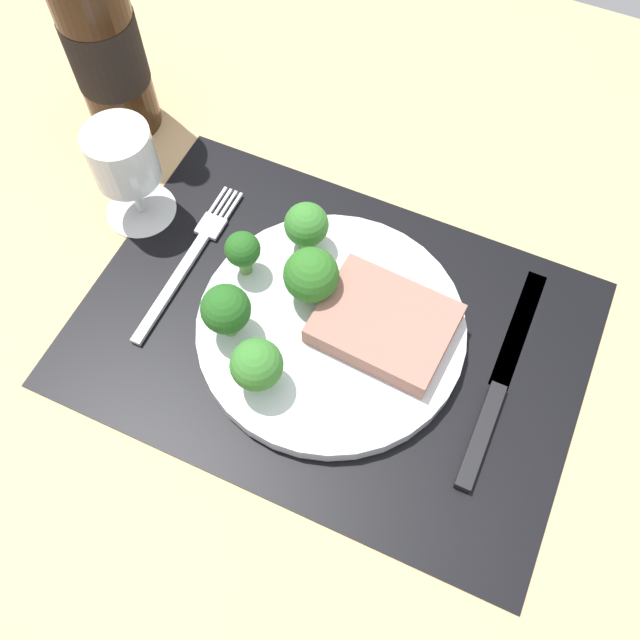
# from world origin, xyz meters

# --- Properties ---
(ground_plane) EXTENTS (1.40, 1.10, 0.03)m
(ground_plane) POSITION_xyz_m (0.00, 0.00, -0.01)
(ground_plane) COLOR tan
(placemat) EXTENTS (0.46, 0.32, 0.00)m
(placemat) POSITION_xyz_m (0.00, 0.00, 0.00)
(placemat) COLOR black
(placemat) RESTS_ON ground_plane
(plate) EXTENTS (0.24, 0.24, 0.02)m
(plate) POSITION_xyz_m (0.00, 0.00, 0.01)
(plate) COLOR silver
(plate) RESTS_ON placemat
(steak) EXTENTS (0.12, 0.10, 0.02)m
(steak) POSITION_xyz_m (0.04, 0.01, 0.03)
(steak) COLOR #9E6B5B
(steak) RESTS_ON plate
(broccoli_center) EXTENTS (0.05, 0.05, 0.06)m
(broccoli_center) POSITION_xyz_m (-0.03, 0.02, 0.05)
(broccoli_center) COLOR #6B994C
(broccoli_center) RESTS_ON plate
(broccoli_front_edge) EXTENTS (0.04, 0.04, 0.06)m
(broccoli_front_edge) POSITION_xyz_m (-0.08, -0.04, 0.06)
(broccoli_front_edge) COLOR #6B994C
(broccoli_front_edge) RESTS_ON plate
(broccoli_near_fork) EXTENTS (0.04, 0.04, 0.05)m
(broccoli_near_fork) POSITION_xyz_m (-0.06, 0.07, 0.05)
(broccoli_near_fork) COLOR #6B994C
(broccoli_near_fork) RESTS_ON plate
(broccoli_back_left) EXTENTS (0.03, 0.03, 0.05)m
(broccoli_back_left) POSITION_xyz_m (-0.10, 0.02, 0.05)
(broccoli_back_left) COLOR #5B8942
(broccoli_back_left) RESTS_ON plate
(broccoli_near_steak) EXTENTS (0.04, 0.04, 0.06)m
(broccoli_near_steak) POSITION_xyz_m (-0.03, -0.08, 0.05)
(broccoli_near_steak) COLOR #6B994C
(broccoli_near_steak) RESTS_ON plate
(fork) EXTENTS (0.02, 0.19, 0.01)m
(fork) POSITION_xyz_m (-0.16, 0.01, 0.01)
(fork) COLOR silver
(fork) RESTS_ON placemat
(knife) EXTENTS (0.02, 0.23, 0.01)m
(knife) POSITION_xyz_m (0.16, 0.01, 0.01)
(knife) COLOR black
(knife) RESTS_ON placemat
(wine_bottle) EXTENTS (0.07, 0.07, 0.32)m
(wine_bottle) POSITION_xyz_m (-0.31, 0.15, 0.11)
(wine_bottle) COLOR #331E0F
(wine_bottle) RESTS_ON ground_plane
(wine_glass) EXTENTS (0.07, 0.07, 0.11)m
(wine_glass) POSITION_xyz_m (-0.23, 0.05, 0.07)
(wine_glass) COLOR silver
(wine_glass) RESTS_ON ground_plane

